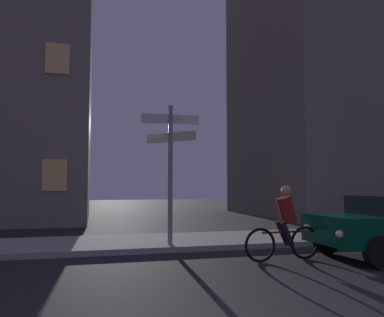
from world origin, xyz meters
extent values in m
cube|color=#9E9991|center=(0.00, 7.18, 0.07)|extent=(40.00, 2.70, 0.14)
cylinder|color=gray|center=(0.61, 6.36, 1.90)|extent=(0.12, 0.12, 3.53)
cube|color=white|center=(0.61, 6.36, 3.32)|extent=(1.51, 0.03, 0.24)
cube|color=beige|center=(0.61, 6.36, 2.85)|extent=(1.08, 1.08, 0.24)
cylinder|color=black|center=(4.10, 3.12, 0.32)|extent=(0.64, 0.23, 0.64)
cylinder|color=black|center=(4.08, 4.85, 0.32)|extent=(0.64, 0.23, 0.64)
sphere|color=#F9EFCC|center=(3.42, 3.39, 0.66)|extent=(0.16, 0.16, 0.16)
sphere|color=#F9EFCC|center=(3.41, 4.57, 0.66)|extent=(0.16, 0.16, 0.16)
torus|color=black|center=(2.12, 4.26, 0.36)|extent=(0.72, 0.11, 0.72)
torus|color=black|center=(3.21, 4.35, 0.36)|extent=(0.72, 0.11, 0.72)
cylinder|color=red|center=(2.66, 4.31, 0.61)|extent=(1.00, 0.12, 0.04)
cylinder|color=maroon|center=(2.76, 4.31, 1.08)|extent=(0.47, 0.35, 0.61)
sphere|color=tan|center=(2.76, 4.31, 1.50)|extent=(0.22, 0.22, 0.22)
cylinder|color=black|center=(2.72, 4.22, 0.58)|extent=(0.35, 0.15, 0.55)
cylinder|color=black|center=(2.71, 4.40, 0.58)|extent=(0.35, 0.15, 0.55)
cube|color=#F2C672|center=(-2.73, 12.11, 2.00)|extent=(0.90, 0.06, 1.20)
cube|color=#F2C672|center=(-2.73, 12.11, 6.52)|extent=(0.90, 0.06, 1.20)
cube|color=slate|center=(13.48, 15.20, 9.18)|extent=(13.01, 9.46, 18.36)
camera|label=1|loc=(-1.29, -3.25, 1.61)|focal=35.86mm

